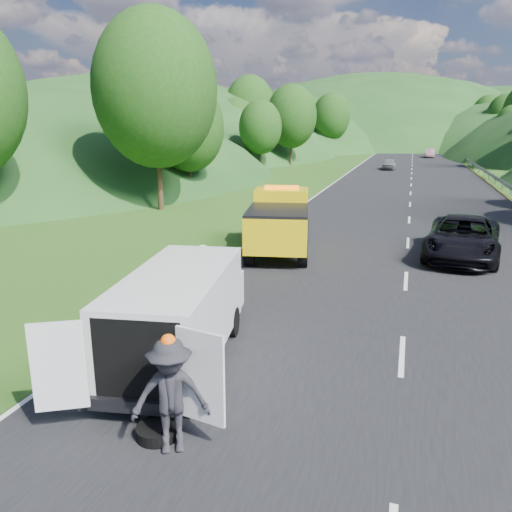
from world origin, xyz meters
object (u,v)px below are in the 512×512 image
(woman, at_px, (205,291))
(suitcase, at_px, (180,281))
(spare_tire, at_px, (158,437))
(worker, at_px, (173,451))
(passing_suv, at_px, (461,258))
(white_van, at_px, (181,311))
(tow_truck, at_px, (280,222))
(child, at_px, (197,303))

(woman, xyz_separation_m, suitcase, (-0.80, -0.16, 0.29))
(spare_tire, bearing_deg, worker, -30.74)
(spare_tire, xyz_separation_m, passing_suv, (5.98, 14.38, 0.00))
(white_van, distance_m, suitcase, 5.16)
(tow_truck, relative_size, child, 6.53)
(worker, bearing_deg, suitcase, 88.51)
(tow_truck, relative_size, spare_tire, 8.97)
(child, relative_size, worker, 0.51)
(white_van, relative_size, worker, 3.24)
(child, distance_m, passing_suv, 11.36)
(worker, relative_size, passing_suv, 0.33)
(suitcase, bearing_deg, child, -44.42)
(child, bearing_deg, woman, 146.79)
(white_van, bearing_deg, woman, 97.87)
(suitcase, distance_m, spare_tire, 7.95)
(child, bearing_deg, suitcase, -178.03)
(worker, height_order, passing_suv, worker)
(woman, bearing_deg, spare_tire, -170.77)
(white_van, xyz_separation_m, spare_tire, (0.84, -2.77, -1.20))
(worker, xyz_separation_m, spare_tire, (-0.41, 0.24, 0.00))
(child, bearing_deg, tow_truck, 129.74)
(suitcase, xyz_separation_m, spare_tire, (3.05, -7.33, -0.29))
(spare_tire, bearing_deg, suitcase, 112.60)
(white_van, relative_size, child, 6.29)
(woman, distance_m, child, 1.17)
(spare_tire, height_order, passing_suv, passing_suv)
(woman, relative_size, passing_suv, 0.26)
(tow_truck, height_order, passing_suv, tow_truck)
(white_van, height_order, passing_suv, white_van)
(spare_tire, bearing_deg, passing_suv, 67.42)
(suitcase, height_order, spare_tire, suitcase)
(tow_truck, relative_size, worker, 3.36)
(tow_truck, bearing_deg, spare_tire, -95.50)
(worker, relative_size, suitcase, 3.31)
(white_van, xyz_separation_m, woman, (-1.42, 4.73, -1.20))
(woman, xyz_separation_m, child, (0.21, -1.15, 0.00))
(tow_truck, bearing_deg, white_van, -98.65)
(woman, height_order, suitcase, woman)
(child, bearing_deg, passing_suv, 91.43)
(tow_truck, height_order, white_van, tow_truck)
(child, height_order, worker, worker)
(white_van, height_order, worker, white_van)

